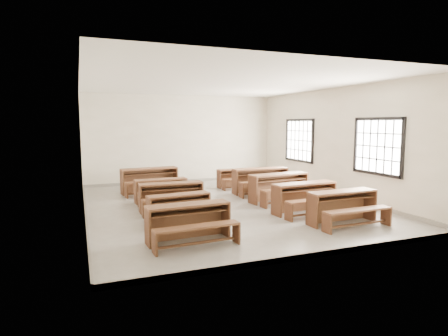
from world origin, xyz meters
name	(u,v)px	position (x,y,z in m)	size (l,w,h in m)	color
room	(227,125)	(0.09, 0.00, 2.14)	(8.50, 8.50, 3.20)	gray
desk_set_0	(189,220)	(-1.73, -2.67, 0.41)	(1.60, 0.89, 0.70)	brown
desk_set_1	(180,206)	(-1.55, -1.30, 0.37)	(1.47, 0.87, 0.63)	brown
desk_set_2	(172,195)	(-1.46, -0.16, 0.41)	(1.60, 0.86, 0.71)	brown
desk_set_3	(161,189)	(-1.48, 0.98, 0.38)	(1.47, 0.81, 0.65)	brown
desk_set_4	(150,178)	(-1.53, 2.48, 0.46)	(1.83, 1.08, 0.79)	brown
desk_set_5	(344,205)	(1.73, -2.70, 0.42)	(1.63, 0.88, 0.72)	brown
desk_set_6	(306,196)	(1.52, -1.57, 0.43)	(1.71, 0.97, 0.74)	brown
desk_set_7	(280,185)	(1.62, -0.15, 0.46)	(1.83, 1.09, 0.79)	brown
desk_set_8	(261,179)	(1.69, 1.16, 0.46)	(1.78, 0.96, 0.79)	brown
desk_set_9	(238,177)	(1.46, 2.43, 0.37)	(1.42, 0.76, 0.63)	brown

